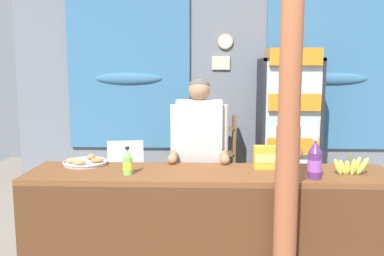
{
  "coord_description": "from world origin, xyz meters",
  "views": [
    {
      "loc": [
        -0.09,
        -2.46,
        1.67
      ],
      "look_at": [
        -0.22,
        0.97,
        1.18
      ],
      "focal_mm": 37.58,
      "sensor_mm": 36.0,
      "label": 1
    }
  ],
  "objects_px": {
    "plastic_lawn_chair": "(126,174)",
    "pastry_tray": "(85,162)",
    "snack_box_choco_powder": "(268,157)",
    "banana_bunch": "(351,167)",
    "timber_post": "(288,135)",
    "shopkeeper": "(199,148)",
    "soda_bottle_lime_soda": "(128,163)",
    "bottle_shelf_rack": "(217,156)",
    "soda_bottle_grape_soda": "(315,161)",
    "stall_counter": "(209,222)",
    "drink_fridge": "(288,120)"
  },
  "relations": [
    {
      "from": "soda_bottle_grape_soda",
      "to": "snack_box_choco_powder",
      "type": "bearing_deg",
      "value": 134.87
    },
    {
      "from": "bottle_shelf_rack",
      "to": "snack_box_choco_powder",
      "type": "bearing_deg",
      "value": -80.71
    },
    {
      "from": "plastic_lawn_chair",
      "to": "bottle_shelf_rack",
      "type": "bearing_deg",
      "value": 31.87
    },
    {
      "from": "drink_fridge",
      "to": "snack_box_choco_powder",
      "type": "height_order",
      "value": "drink_fridge"
    },
    {
      "from": "soda_bottle_grape_soda",
      "to": "snack_box_choco_powder",
      "type": "xyz_separation_m",
      "value": [
        -0.29,
        0.29,
        -0.04
      ]
    },
    {
      "from": "plastic_lawn_chair",
      "to": "pastry_tray",
      "type": "xyz_separation_m",
      "value": [
        -0.05,
        -1.34,
        0.45
      ]
    },
    {
      "from": "snack_box_choco_powder",
      "to": "stall_counter",
      "type": "bearing_deg",
      "value": -152.99
    },
    {
      "from": "timber_post",
      "to": "plastic_lawn_chair",
      "type": "distance_m",
      "value": 2.54
    },
    {
      "from": "snack_box_choco_powder",
      "to": "bottle_shelf_rack",
      "type": "bearing_deg",
      "value": 99.29
    },
    {
      "from": "shopkeeper",
      "to": "soda_bottle_lime_soda",
      "type": "xyz_separation_m",
      "value": [
        -0.51,
        -0.61,
        -0.0
      ]
    },
    {
      "from": "plastic_lawn_chair",
      "to": "soda_bottle_grape_soda",
      "type": "distance_m",
      "value": 2.46
    },
    {
      "from": "shopkeeper",
      "to": "soda_bottle_grape_soda",
      "type": "height_order",
      "value": "shopkeeper"
    },
    {
      "from": "stall_counter",
      "to": "pastry_tray",
      "type": "height_order",
      "value": "pastry_tray"
    },
    {
      "from": "shopkeeper",
      "to": "banana_bunch",
      "type": "bearing_deg",
      "value": -26.45
    },
    {
      "from": "drink_fridge",
      "to": "bottle_shelf_rack",
      "type": "distance_m",
      "value": 1.02
    },
    {
      "from": "bottle_shelf_rack",
      "to": "soda_bottle_grape_soda",
      "type": "relative_size",
      "value": 3.65
    },
    {
      "from": "timber_post",
      "to": "soda_bottle_lime_soda",
      "type": "height_order",
      "value": "timber_post"
    },
    {
      "from": "shopkeeper",
      "to": "snack_box_choco_powder",
      "type": "bearing_deg",
      "value": -35.6
    },
    {
      "from": "bottle_shelf_rack",
      "to": "soda_bottle_lime_soda",
      "type": "relative_size",
      "value": 5.35
    },
    {
      "from": "stall_counter",
      "to": "plastic_lawn_chair",
      "type": "height_order",
      "value": "stall_counter"
    },
    {
      "from": "banana_bunch",
      "to": "soda_bottle_grape_soda",
      "type": "bearing_deg",
      "value": -158.59
    },
    {
      "from": "timber_post",
      "to": "stall_counter",
      "type": "bearing_deg",
      "value": 150.31
    },
    {
      "from": "shopkeeper",
      "to": "snack_box_choco_powder",
      "type": "height_order",
      "value": "shopkeeper"
    },
    {
      "from": "bottle_shelf_rack",
      "to": "soda_bottle_grape_soda",
      "type": "xyz_separation_m",
      "value": [
        0.63,
        -2.37,
        0.47
      ]
    },
    {
      "from": "stall_counter",
      "to": "bottle_shelf_rack",
      "type": "xyz_separation_m",
      "value": [
        0.11,
        2.31,
        0.01
      ]
    },
    {
      "from": "banana_bunch",
      "to": "soda_bottle_lime_soda",
      "type": "bearing_deg",
      "value": -178.13
    },
    {
      "from": "pastry_tray",
      "to": "drink_fridge",
      "type": "bearing_deg",
      "value": 43.31
    },
    {
      "from": "bottle_shelf_rack",
      "to": "pastry_tray",
      "type": "distance_m",
      "value": 2.32
    },
    {
      "from": "drink_fridge",
      "to": "bottle_shelf_rack",
      "type": "bearing_deg",
      "value": 173.33
    },
    {
      "from": "timber_post",
      "to": "soda_bottle_grape_soda",
      "type": "relative_size",
      "value": 8.71
    },
    {
      "from": "soda_bottle_grape_soda",
      "to": "pastry_tray",
      "type": "bearing_deg",
      "value": 168.17
    },
    {
      "from": "timber_post",
      "to": "snack_box_choco_powder",
      "type": "relative_size",
      "value": 12.35
    },
    {
      "from": "drink_fridge",
      "to": "plastic_lawn_chair",
      "type": "height_order",
      "value": "drink_fridge"
    },
    {
      "from": "bottle_shelf_rack",
      "to": "shopkeeper",
      "type": "relative_size",
      "value": 0.69
    },
    {
      "from": "plastic_lawn_chair",
      "to": "banana_bunch",
      "type": "distance_m",
      "value": 2.59
    },
    {
      "from": "drink_fridge",
      "to": "banana_bunch",
      "type": "height_order",
      "value": "drink_fridge"
    },
    {
      "from": "plastic_lawn_chair",
      "to": "soda_bottle_grape_soda",
      "type": "bearing_deg",
      "value": -45.18
    },
    {
      "from": "pastry_tray",
      "to": "banana_bunch",
      "type": "height_order",
      "value": "banana_bunch"
    },
    {
      "from": "timber_post",
      "to": "pastry_tray",
      "type": "xyz_separation_m",
      "value": [
        -1.51,
        0.6,
        -0.32
      ]
    },
    {
      "from": "drink_fridge",
      "to": "plastic_lawn_chair",
      "type": "relative_size",
      "value": 2.25
    },
    {
      "from": "stall_counter",
      "to": "plastic_lawn_chair",
      "type": "xyz_separation_m",
      "value": [
        -0.95,
        1.65,
        -0.07
      ]
    },
    {
      "from": "soda_bottle_lime_soda",
      "to": "snack_box_choco_powder",
      "type": "bearing_deg",
      "value": 12.03
    },
    {
      "from": "timber_post",
      "to": "soda_bottle_grape_soda",
      "type": "height_order",
      "value": "timber_post"
    },
    {
      "from": "drink_fridge",
      "to": "banana_bunch",
      "type": "bearing_deg",
      "value": -89.23
    },
    {
      "from": "stall_counter",
      "to": "bottle_shelf_rack",
      "type": "height_order",
      "value": "bottle_shelf_rack"
    },
    {
      "from": "stall_counter",
      "to": "shopkeeper",
      "type": "bearing_deg",
      "value": 98.04
    },
    {
      "from": "soda_bottle_grape_soda",
      "to": "snack_box_choco_powder",
      "type": "relative_size",
      "value": 1.42
    },
    {
      "from": "soda_bottle_grape_soda",
      "to": "snack_box_choco_powder",
      "type": "height_order",
      "value": "soda_bottle_grape_soda"
    },
    {
      "from": "snack_box_choco_powder",
      "to": "banana_bunch",
      "type": "height_order",
      "value": "snack_box_choco_powder"
    },
    {
      "from": "bottle_shelf_rack",
      "to": "shopkeeper",
      "type": "bearing_deg",
      "value": -96.74
    }
  ]
}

